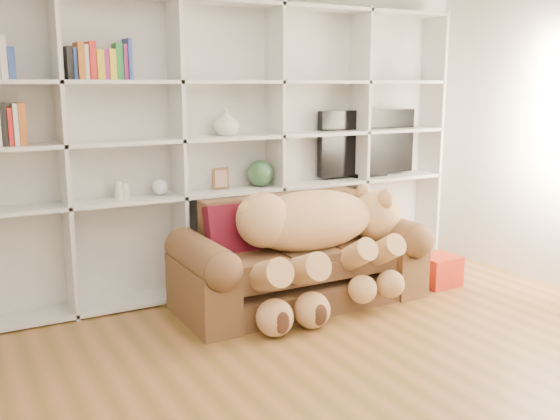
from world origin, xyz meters
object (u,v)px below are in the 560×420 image
sofa (299,264)px  tv (367,144)px  teddy_bear (318,233)px  gift_box (437,270)px

sofa → tv: bearing=29.5°
sofa → teddy_bear: (0.07, -0.17, 0.28)m
sofa → gift_box: (1.28, -0.23, -0.18)m
sofa → tv: 1.55m
sofa → teddy_bear: bearing=-67.2°
tv → sofa: bearing=-150.5°
sofa → tv: tv is taller
teddy_bear → tv: bearing=28.3°
gift_box → tv: bearing=100.3°
teddy_bear → gift_box: bearing=-11.8°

